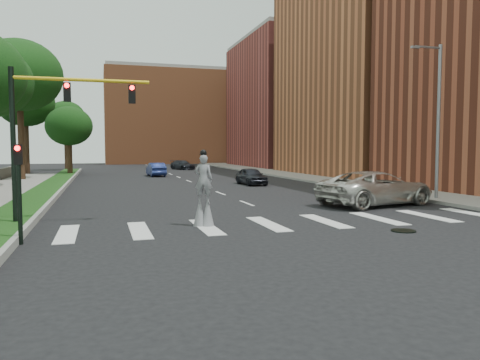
# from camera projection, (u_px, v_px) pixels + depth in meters

# --- Properties ---
(ground_plane) EXTENTS (160.00, 160.00, 0.00)m
(ground_plane) POSITION_uv_depth(u_px,v_px,m) (307.00, 226.00, 18.48)
(ground_plane) COLOR black
(ground_plane) RESTS_ON ground
(grass_median) EXTENTS (2.00, 60.00, 0.25)m
(grass_median) POSITION_uv_depth(u_px,v_px,m) (49.00, 188.00, 34.33)
(grass_median) COLOR #143B10
(grass_median) RESTS_ON ground
(median_curb) EXTENTS (0.20, 60.00, 0.28)m
(median_curb) POSITION_uv_depth(u_px,v_px,m) (64.00, 188.00, 34.63)
(median_curb) COLOR gray
(median_curb) RESTS_ON ground
(sidewalk_right) EXTENTS (5.00, 90.00, 0.18)m
(sidewalk_right) POSITION_uv_depth(u_px,v_px,m) (316.00, 178.00, 45.94)
(sidewalk_right) COLOR slate
(sidewalk_right) RESTS_ON ground
(manhole) EXTENTS (0.90, 0.90, 0.04)m
(manhole) POSITION_uv_depth(u_px,v_px,m) (403.00, 231.00, 17.42)
(manhole) COLOR black
(manhole) RESTS_ON ground
(building_mid) EXTENTS (16.00, 22.00, 24.00)m
(building_mid) POSITION_uv_depth(u_px,v_px,m) (375.00, 68.00, 52.59)
(building_mid) COLOR #AD5E36
(building_mid) RESTS_ON ground
(building_far) EXTENTS (16.00, 22.00, 20.00)m
(building_far) POSITION_uv_depth(u_px,v_px,m) (292.00, 105.00, 75.68)
(building_far) COLOR brown
(building_far) RESTS_ON ground
(building_backdrop) EXTENTS (26.00, 14.00, 18.00)m
(building_backdrop) POSITION_uv_depth(u_px,v_px,m) (171.00, 118.00, 94.15)
(building_backdrop) COLOR #AD5E36
(building_backdrop) RESTS_ON ground
(streetlight) EXTENTS (2.05, 0.20, 9.00)m
(streetlight) POSITION_uv_depth(u_px,v_px,m) (437.00, 117.00, 26.98)
(streetlight) COLOR slate
(streetlight) RESTS_ON ground
(traffic_signal) EXTENTS (5.30, 0.23, 6.20)m
(traffic_signal) POSITION_uv_depth(u_px,v_px,m) (47.00, 121.00, 18.28)
(traffic_signal) COLOR black
(traffic_signal) RESTS_ON ground
(secondary_signal) EXTENTS (0.25, 0.21, 3.23)m
(secondary_signal) POSITION_uv_depth(u_px,v_px,m) (19.00, 184.00, 14.94)
(secondary_signal) COLOR black
(secondary_signal) RESTS_ON ground
(stilt_performer) EXTENTS (0.84, 0.71, 3.04)m
(stilt_performer) POSITION_uv_depth(u_px,v_px,m) (204.00, 195.00, 18.49)
(stilt_performer) COLOR #301E13
(stilt_performer) RESTS_ON ground
(suv_crossing) EXTENTS (7.17, 4.46, 1.85)m
(suv_crossing) POSITION_uv_depth(u_px,v_px,m) (376.00, 188.00, 25.26)
(suv_crossing) COLOR beige
(suv_crossing) RESTS_ON ground
(car_near) EXTENTS (1.89, 4.30, 1.44)m
(car_near) POSITION_uv_depth(u_px,v_px,m) (251.00, 176.00, 39.15)
(car_near) COLOR black
(car_near) RESTS_ON ground
(car_mid) EXTENTS (1.81, 4.50, 1.45)m
(car_mid) POSITION_uv_depth(u_px,v_px,m) (156.00, 169.00, 50.78)
(car_mid) COLOR navy
(car_mid) RESTS_ON ground
(car_far) EXTENTS (3.44, 4.86, 1.31)m
(car_far) POSITION_uv_depth(u_px,v_px,m) (183.00, 165.00, 65.88)
(car_far) COLOR black
(car_far) RESTS_ON ground
(tree_4) EXTENTS (7.72, 7.72, 13.02)m
(tree_4) POSITION_uv_depth(u_px,v_px,m) (19.00, 76.00, 42.81)
(tree_4) COLOR #301E13
(tree_4) RESTS_ON ground
(tree_5) EXTENTS (6.54, 6.54, 11.10)m
(tree_5) POSITION_uv_depth(u_px,v_px,m) (25.00, 103.00, 54.13)
(tree_5) COLOR #301E13
(tree_5) RESTS_ON ground
(tree_6) EXTENTS (5.12, 5.12, 7.68)m
(tree_6) POSITION_uv_depth(u_px,v_px,m) (69.00, 126.00, 52.10)
(tree_6) COLOR #301E13
(tree_6) RESTS_ON ground
(tree_7) EXTENTS (5.06, 5.06, 9.39)m
(tree_7) POSITION_uv_depth(u_px,v_px,m) (66.00, 117.00, 63.23)
(tree_7) COLOR #301E13
(tree_7) RESTS_ON ground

